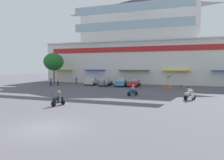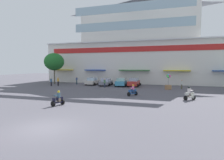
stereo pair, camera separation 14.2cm
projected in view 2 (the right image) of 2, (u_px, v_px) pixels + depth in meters
name	position (u px, v px, depth m)	size (l,w,h in m)	color
ground_plane	(109.00, 96.00, 23.93)	(128.00, 128.00, 0.00)	#525059
colonial_building	(139.00, 47.00, 44.86)	(43.02, 15.46, 20.07)	silver
plaza_tree_0	(54.00, 62.00, 40.63)	(4.23, 4.34, 6.73)	brown
parked_car_0	(92.00, 81.00, 38.53)	(2.53, 4.12, 1.54)	beige
parked_car_1	(106.00, 82.00, 37.27)	(2.67, 4.64, 1.44)	gray
parked_car_2	(121.00, 82.00, 35.75)	(2.57, 3.94, 1.60)	#4297C0
parked_car_3	(134.00, 82.00, 35.54)	(2.38, 4.27, 1.59)	#AD302A
scooter_rider_0	(189.00, 94.00, 21.20)	(1.35, 1.22, 1.58)	black
scooter_rider_2	(133.00, 91.00, 24.32)	(1.25, 1.46, 1.49)	black
scooter_rider_5	(58.00, 99.00, 18.24)	(0.90, 1.40, 1.49)	black
pedestrian_0	(182.00, 84.00, 31.33)	(0.50, 0.50, 1.61)	brown
pedestrian_1	(77.00, 80.00, 39.60)	(0.44, 0.44, 1.65)	#1B343F
pedestrian_2	(105.00, 83.00, 33.88)	(0.49, 0.49, 1.58)	#272E44
pedestrian_3	(51.00, 81.00, 36.25)	(0.50, 0.50, 1.62)	black
pedestrian_4	(58.00, 81.00, 36.55)	(0.54, 0.54, 1.71)	black
balloon_vendor_cart	(168.00, 84.00, 30.87)	(1.08, 1.00, 2.54)	#A0754D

